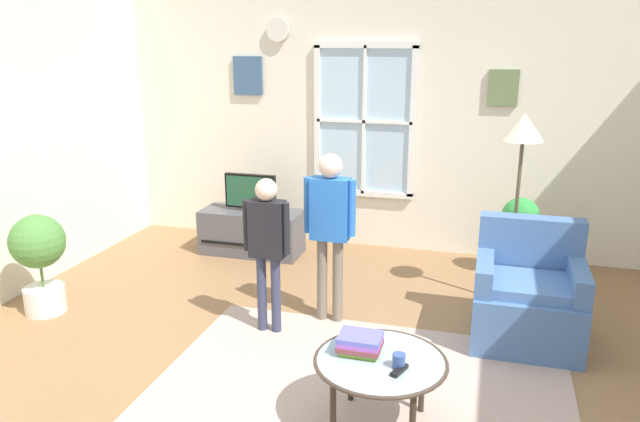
{
  "coord_description": "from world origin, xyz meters",
  "views": [
    {
      "loc": [
        0.94,
        -3.35,
        2.17
      ],
      "look_at": [
        -0.26,
        0.88,
        0.91
      ],
      "focal_mm": 34.18,
      "sensor_mm": 36.0,
      "label": 1
    }
  ],
  "objects_px": {
    "person_black_shirt": "(267,238)",
    "potted_plant_corner": "(39,254)",
    "tv_stand": "(252,232)",
    "cup": "(399,361)",
    "remote_near_books": "(399,370)",
    "floor_lamp": "(522,146)",
    "potted_plant_by_window": "(519,234)",
    "coffee_table": "(380,364)",
    "person_blue_shirt": "(330,219)",
    "television": "(250,192)",
    "armchair": "(528,298)",
    "book_stack": "(360,343)"
  },
  "relations": [
    {
      "from": "television",
      "to": "floor_lamp",
      "type": "bearing_deg",
      "value": -12.32
    },
    {
      "from": "armchair",
      "to": "coffee_table",
      "type": "bearing_deg",
      "value": -121.88
    },
    {
      "from": "armchair",
      "to": "book_stack",
      "type": "relative_size",
      "value": 3.58
    },
    {
      "from": "television",
      "to": "person_blue_shirt",
      "type": "relative_size",
      "value": 0.4
    },
    {
      "from": "potted_plant_corner",
      "to": "person_blue_shirt",
      "type": "bearing_deg",
      "value": 12.39
    },
    {
      "from": "cup",
      "to": "person_black_shirt",
      "type": "xyz_separation_m",
      "value": [
        -1.14,
        1.01,
        0.28
      ]
    },
    {
      "from": "tv_stand",
      "to": "cup",
      "type": "height_order",
      "value": "cup"
    },
    {
      "from": "coffee_table",
      "to": "book_stack",
      "type": "relative_size",
      "value": 3.11
    },
    {
      "from": "person_blue_shirt",
      "to": "person_black_shirt",
      "type": "xyz_separation_m",
      "value": [
        -0.39,
        -0.31,
        -0.09
      ]
    },
    {
      "from": "person_blue_shirt",
      "to": "potted_plant_by_window",
      "type": "xyz_separation_m",
      "value": [
        1.44,
        1.38,
        -0.43
      ]
    },
    {
      "from": "armchair",
      "to": "remote_near_books",
      "type": "xyz_separation_m",
      "value": [
        -0.72,
        -1.46,
        0.11
      ]
    },
    {
      "from": "person_blue_shirt",
      "to": "potted_plant_by_window",
      "type": "relative_size",
      "value": 1.77
    },
    {
      "from": "tv_stand",
      "to": "floor_lamp",
      "type": "distance_m",
      "value": 2.84
    },
    {
      "from": "television",
      "to": "person_black_shirt",
      "type": "height_order",
      "value": "person_black_shirt"
    },
    {
      "from": "coffee_table",
      "to": "remote_near_books",
      "type": "height_order",
      "value": "remote_near_books"
    },
    {
      "from": "person_black_shirt",
      "to": "potted_plant_corner",
      "type": "distance_m",
      "value": 1.9
    },
    {
      "from": "coffee_table",
      "to": "potted_plant_corner",
      "type": "relative_size",
      "value": 0.92
    },
    {
      "from": "person_black_shirt",
      "to": "cup",
      "type": "bearing_deg",
      "value": -41.61
    },
    {
      "from": "television",
      "to": "armchair",
      "type": "height_order",
      "value": "armchair"
    },
    {
      "from": "armchair",
      "to": "potted_plant_corner",
      "type": "bearing_deg",
      "value": -170.97
    },
    {
      "from": "potted_plant_corner",
      "to": "coffee_table",
      "type": "bearing_deg",
      "value": -14.72
    },
    {
      "from": "tv_stand",
      "to": "person_black_shirt",
      "type": "distance_m",
      "value": 1.85
    },
    {
      "from": "armchair",
      "to": "tv_stand",
      "type": "bearing_deg",
      "value": 155.95
    },
    {
      "from": "cup",
      "to": "potted_plant_by_window",
      "type": "xyz_separation_m",
      "value": [
        0.7,
        2.69,
        -0.06
      ]
    },
    {
      "from": "potted_plant_by_window",
      "to": "person_blue_shirt",
      "type": "bearing_deg",
      "value": -136.29
    },
    {
      "from": "person_blue_shirt",
      "to": "potted_plant_corner",
      "type": "relative_size",
      "value": 1.63
    },
    {
      "from": "potted_plant_by_window",
      "to": "potted_plant_corner",
      "type": "height_order",
      "value": "potted_plant_corner"
    },
    {
      "from": "television",
      "to": "coffee_table",
      "type": "bearing_deg",
      "value": -54.5
    },
    {
      "from": "floor_lamp",
      "to": "person_blue_shirt",
      "type": "bearing_deg",
      "value": -152.14
    },
    {
      "from": "coffee_table",
      "to": "cup",
      "type": "height_order",
      "value": "cup"
    },
    {
      "from": "tv_stand",
      "to": "person_blue_shirt",
      "type": "height_order",
      "value": "person_blue_shirt"
    },
    {
      "from": "floor_lamp",
      "to": "television",
      "type": "bearing_deg",
      "value": 167.68
    },
    {
      "from": "armchair",
      "to": "potted_plant_by_window",
      "type": "xyz_separation_m",
      "value": [
        -0.03,
        1.28,
        0.09
      ]
    },
    {
      "from": "armchair",
      "to": "person_black_shirt",
      "type": "xyz_separation_m",
      "value": [
        -1.87,
        -0.4,
        0.42
      ]
    },
    {
      "from": "person_blue_shirt",
      "to": "television",
      "type": "bearing_deg",
      "value": 132.68
    },
    {
      "from": "armchair",
      "to": "cup",
      "type": "xyz_separation_m",
      "value": [
        -0.73,
        -1.41,
        0.14
      ]
    },
    {
      "from": "coffee_table",
      "to": "person_black_shirt",
      "type": "xyz_separation_m",
      "value": [
        -1.03,
        0.96,
        0.34
      ]
    },
    {
      "from": "television",
      "to": "remote_near_books",
      "type": "bearing_deg",
      "value": -53.78
    },
    {
      "from": "remote_near_books",
      "to": "floor_lamp",
      "type": "relative_size",
      "value": 0.09
    },
    {
      "from": "floor_lamp",
      "to": "remote_near_books",
      "type": "bearing_deg",
      "value": -106.45
    },
    {
      "from": "tv_stand",
      "to": "cup",
      "type": "relative_size",
      "value": 12.49
    },
    {
      "from": "person_blue_shirt",
      "to": "person_black_shirt",
      "type": "distance_m",
      "value": 0.51
    },
    {
      "from": "coffee_table",
      "to": "book_stack",
      "type": "bearing_deg",
      "value": 158.68
    },
    {
      "from": "person_blue_shirt",
      "to": "potted_plant_corner",
      "type": "height_order",
      "value": "person_blue_shirt"
    },
    {
      "from": "cup",
      "to": "remote_near_books",
      "type": "relative_size",
      "value": 0.59
    },
    {
      "from": "remote_near_books",
      "to": "potted_plant_by_window",
      "type": "relative_size",
      "value": 0.19
    },
    {
      "from": "potted_plant_by_window",
      "to": "tv_stand",
      "type": "bearing_deg",
      "value": -177.91
    },
    {
      "from": "tv_stand",
      "to": "floor_lamp",
      "type": "bearing_deg",
      "value": -12.38
    },
    {
      "from": "person_black_shirt",
      "to": "floor_lamp",
      "type": "height_order",
      "value": "floor_lamp"
    },
    {
      "from": "television",
      "to": "coffee_table",
      "type": "distance_m",
      "value": 3.13
    }
  ]
}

